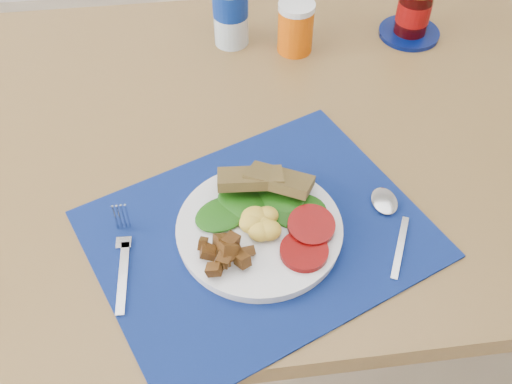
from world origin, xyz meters
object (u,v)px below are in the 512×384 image
at_px(juice_glass, 295,29).
at_px(jam_on_saucer, 413,14).
at_px(chair_far, 283,15).
at_px(breakfast_plate, 256,228).

xyz_separation_m(juice_glass, jam_on_saucer, (0.25, 0.02, 0.00)).
distance_m(juice_glass, jam_on_saucer, 0.25).
distance_m(chair_far, jam_on_saucer, 0.58).
distance_m(breakfast_plate, juice_glass, 0.49).
height_order(breakfast_plate, juice_glass, juice_glass).
bearing_deg(chair_far, juice_glass, 87.70).
height_order(chair_far, juice_glass, chair_far).
relative_size(chair_far, breakfast_plate, 4.01).
relative_size(chair_far, juice_glass, 10.08).
bearing_deg(jam_on_saucer, juice_glass, -175.21).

